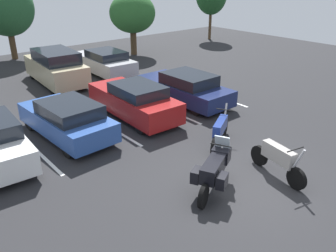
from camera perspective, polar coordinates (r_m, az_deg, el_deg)
The scene contains 12 objects.
ground at distance 10.65m, azimuth 12.26°, elevation -9.32°, with size 44.00×44.00×0.10m, color #262628.
motorcycle_touring at distance 9.90m, azimuth 7.56°, elevation -6.93°, with size 2.14×1.33×1.37m.
motorcycle_second at distance 10.91m, azimuth 17.53°, elevation -5.18°, with size 0.71×2.17×1.30m.
motorcycle_third at distance 12.44m, azimuth 8.50°, elevation -0.66°, with size 2.03×1.22×1.27m.
parking_stripes at distance 13.82m, azimuth -15.66°, elevation -1.26°, with size 15.03×5.18×0.01m.
car_blue at distance 13.37m, azimuth -16.13°, elevation 1.11°, with size 2.03×4.46×1.40m.
car_red at distance 14.71m, azimuth -5.53°, elevation 4.19°, with size 1.92×4.78×1.48m.
car_navy at distance 16.44m, azimuth 2.79°, elevation 6.25°, with size 1.91×4.88×1.40m.
car_far_champagne at distance 20.05m, azimuth -17.81°, elevation 9.11°, with size 2.21×4.93×1.84m.
car_far_silver at distance 21.40m, azimuth -10.40°, elevation 10.25°, with size 1.99×4.85×1.44m.
tree_center at distance 26.62m, azimuth -24.88°, elevation 17.01°, with size 3.56×3.56×5.20m.
tree_far_left at distance 25.97m, azimuth -5.82°, elevation 17.82°, with size 3.23×3.23×4.30m.
Camera 1 is at (-7.30, -5.16, 5.73)m, focal length 37.38 mm.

